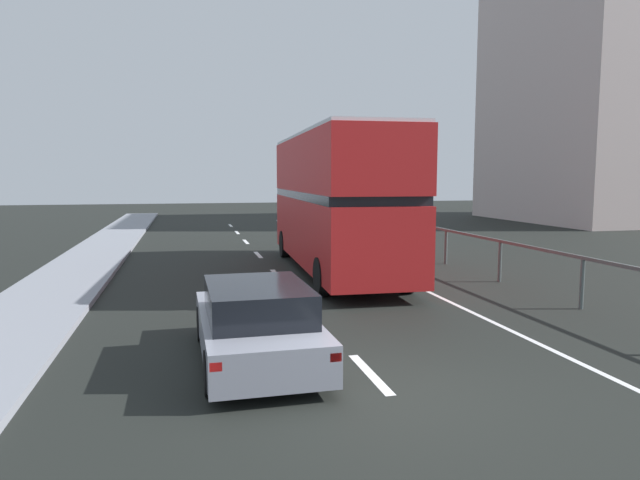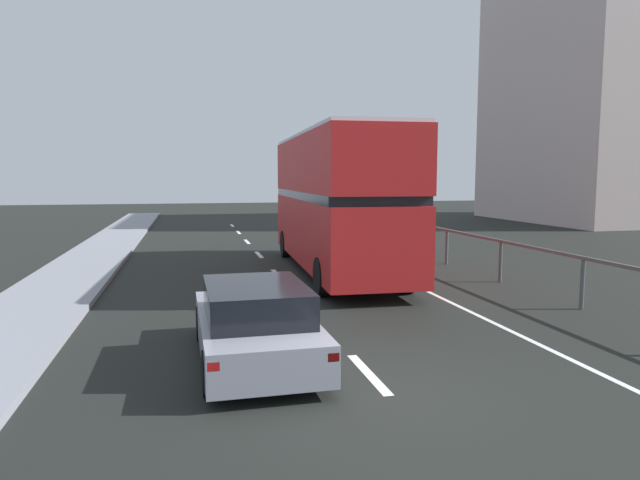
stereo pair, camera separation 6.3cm
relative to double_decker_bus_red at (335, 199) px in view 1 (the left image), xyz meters
The scene contains 5 objects.
ground_plane 10.50m from the double_decker_bus_red, 100.76° to the right, with size 73.69×120.00×0.10m, color black.
lane_paint_markings 2.80m from the double_decker_bus_red, 76.17° to the right, with size 3.64×46.00×0.01m.
bridge_side_railing 4.54m from the double_decker_bus_red, 13.97° to the right, with size 0.10×42.00×1.23m.
double_decker_bus_red is the anchor object (origin of this frame).
hatchback_car_near 9.15m from the double_decker_bus_red, 113.20° to the right, with size 1.87×4.17×1.31m.
Camera 1 is at (-2.72, -7.29, 3.03)m, focal length 31.72 mm.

